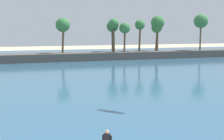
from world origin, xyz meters
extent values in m
cube|color=#33607F|center=(0.00, 56.00, 0.03)|extent=(220.00, 95.21, 0.06)
cube|color=#514C47|center=(0.00, 63.61, 0.90)|extent=(100.63, 6.00, 1.80)
cylinder|color=brown|center=(20.19, 62.53, 4.59)|extent=(0.64, 0.56, 5.60)
sphere|color=#38753D|center=(20.19, 62.53, 7.38)|extent=(2.56, 2.56, 2.56)
cylinder|color=brown|center=(18.00, 64.99, 4.78)|extent=(0.46, 0.73, 5.97)
sphere|color=#38753D|center=(18.00, 64.99, 7.76)|extent=(2.75, 2.75, 2.75)
cylinder|color=brown|center=(24.92, 64.68, 4.98)|extent=(0.61, 0.70, 6.38)
sphere|color=#38753D|center=(24.92, 64.68, 8.16)|extent=(2.44, 2.44, 2.44)
cylinder|color=brown|center=(17.88, 63.66, 5.09)|extent=(0.48, 0.80, 6.59)
sphere|color=#38753D|center=(17.88, 63.66, 8.37)|extent=(2.41, 2.41, 2.41)
cylinder|color=brown|center=(40.55, 62.38, 5.46)|extent=(0.64, 0.75, 7.34)
sphere|color=#38753D|center=(40.55, 62.38, 9.12)|extent=(3.53, 3.53, 3.53)
cylinder|color=brown|center=(5.95, 63.53, 4.92)|extent=(0.74, 0.82, 6.26)
sphere|color=#38753D|center=(5.95, 63.53, 8.03)|extent=(3.19, 3.19, 3.19)
cylinder|color=brown|center=(29.42, 64.62, 4.64)|extent=(0.67, 0.56, 5.69)
sphere|color=#38753D|center=(29.42, 64.62, 7.47)|extent=(2.61, 2.61, 2.61)
cylinder|color=brown|center=(29.58, 64.49, 5.27)|extent=(0.61, 0.84, 6.96)
sphere|color=#38753D|center=(29.58, 64.49, 8.74)|extent=(3.33, 3.33, 3.33)
cube|color=black|center=(-1.08, 8.58, 1.15)|extent=(0.39, 0.36, 0.58)
sphere|color=tan|center=(-1.08, 8.58, 1.56)|extent=(0.21, 0.21, 0.21)
cylinder|color=black|center=(-0.90, 8.44, 1.11)|extent=(0.09, 0.09, 0.50)
cylinder|color=black|center=(-1.26, 8.71, 1.11)|extent=(0.09, 0.09, 0.50)
camera|label=1|loc=(-6.00, -7.12, 6.97)|focal=51.03mm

